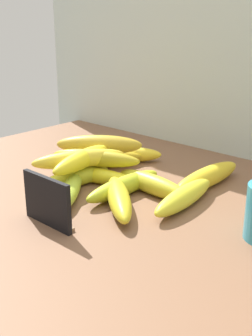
{
  "coord_description": "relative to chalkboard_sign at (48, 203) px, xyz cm",
  "views": [
    {
      "loc": [
        49.72,
        -53.53,
        35.68
      ],
      "look_at": [
        -2.53,
        3.65,
        8.0
      ],
      "focal_mm": 46.13,
      "sensor_mm": 36.0,
      "label": 1
    }
  ],
  "objects": [
    {
      "name": "banana_13",
      "position": [
        -9.7,
        15.54,
        1.53
      ],
      "size": [
        11.94,
        18.54,
        3.61
      ],
      "primitive_type": "ellipsoid",
      "rotation": [
        0.0,
        0.0,
        4.24
      ],
      "color": "yellow",
      "rests_on": "banana_7"
    },
    {
      "name": "banana_0",
      "position": [
        4.15,
        12.4,
        -1.91
      ],
      "size": [
        17.01,
        15.3,
        3.9
      ],
      "primitive_type": "ellipsoid",
      "rotation": [
        0.0,
        0.0,
        2.44
      ],
      "color": "gold",
      "rests_on": "counter_top"
    },
    {
      "name": "banana_3",
      "position": [
        -13.65,
        24.85,
        -2.07
      ],
      "size": [
        13.1,
        19.22,
        3.58
      ],
      "primitive_type": "ellipsoid",
      "rotation": [
        0.0,
        0.0,
        1.05
      ],
      "color": "gold",
      "rests_on": "counter_top"
    },
    {
      "name": "counter_top",
      "position": [
        2.69,
        15.02,
        -5.36
      ],
      "size": [
        110.0,
        76.0,
        3.0
      ],
      "primitive_type": "cube",
      "color": "brown",
      "rests_on": "ground"
    },
    {
      "name": "banana_5",
      "position": [
        -7.96,
        18.19,
        -2.25
      ],
      "size": [
        17.86,
        8.78,
        3.2
      ],
      "primitive_type": "ellipsoid",
      "rotation": [
        0.0,
        0.0,
        0.33
      ],
      "color": "yellow",
      "rests_on": "counter_top"
    },
    {
      "name": "chalkboard_sign",
      "position": [
        0.0,
        0.0,
        0.0
      ],
      "size": [
        11.0,
        1.8,
        8.4
      ],
      "color": "black",
      "rests_on": "counter_top"
    },
    {
      "name": "banana_12",
      "position": [
        -9.07,
        15.79,
        1.53
      ],
      "size": [
        7.66,
        18.67,
        3.6
      ],
      "primitive_type": "ellipsoid",
      "rotation": [
        0.0,
        0.0,
        4.94
      ],
      "color": "yellow",
      "rests_on": "banana_7"
    },
    {
      "name": "banana_11",
      "position": [
        -8.64,
        19.06,
        1.09
      ],
      "size": [
        18.3,
        11.51,
        3.48
      ],
      "primitive_type": "ellipsoid",
      "rotation": [
        0.0,
        0.0,
        0.47
      ],
      "color": "#AF981C",
      "rests_on": "banana_5"
    },
    {
      "name": "back_wall",
      "position": [
        2.69,
        54.02,
        28.14
      ],
      "size": [
        130.0,
        2.0,
        70.0
      ],
      "primitive_type": "cube",
      "color": "silver",
      "rests_on": "ground"
    },
    {
      "name": "banana_7",
      "position": [
        -9.47,
        14.38,
        -2.07
      ],
      "size": [
        6.89,
        15.67,
        3.58
      ],
      "primitive_type": "ellipsoid",
      "rotation": [
        0.0,
        0.0,
        4.49
      ],
      "color": "gold",
      "rests_on": "counter_top"
    },
    {
      "name": "banana_2",
      "position": [
        0.69,
        17.58,
        -2.03
      ],
      "size": [
        3.91,
        19.32,
        3.66
      ],
      "primitive_type": "ellipsoid",
      "rotation": [
        0.0,
        0.0,
        1.56
      ],
      "color": "#AEBD24",
      "rests_on": "counter_top"
    },
    {
      "name": "banana_6",
      "position": [
        -11.82,
        32.61,
        -2.07
      ],
      "size": [
        13.99,
        12.72,
        3.58
      ],
      "primitive_type": "ellipsoid",
      "rotation": [
        0.0,
        0.0,
        3.85
      ],
      "color": "yellow",
      "rests_on": "counter_top"
    },
    {
      "name": "banana_1",
      "position": [
        -6.24,
        10.34,
        -2.24
      ],
      "size": [
        14.55,
        16.17,
        3.23
      ],
      "primitive_type": "ellipsoid",
      "rotation": [
        0.0,
        0.0,
        2.28
      ],
      "color": "#A4BE37",
      "rests_on": "counter_top"
    },
    {
      "name": "banana_8",
      "position": [
        12.26,
        20.91,
        -1.97
      ],
      "size": [
        5.54,
        19.01,
        3.77
      ],
      "primitive_type": "ellipsoid",
      "rotation": [
        0.0,
        0.0,
        1.67
      ],
      "color": "yellow",
      "rests_on": "counter_top"
    },
    {
      "name": "banana_9",
      "position": [
        10.15,
        32.03,
        -1.83
      ],
      "size": [
        4.63,
        20.43,
        4.05
      ],
      "primitive_type": "ellipsoid",
      "rotation": [
        0.0,
        0.0,
        1.54
      ],
      "color": "yellow",
      "rests_on": "counter_top"
    },
    {
      "name": "banana_10",
      "position": [
        -13.01,
        24.39,
        1.87
      ],
      "size": [
        17.21,
        15.3,
        4.29
      ],
      "primitive_type": "ellipsoid",
      "rotation": [
        0.0,
        0.0,
        0.69
      ],
      "color": "gold",
      "rests_on": "banana_3"
    },
    {
      "name": "banana_4",
      "position": [
        4.41,
        21.54,
        -1.92
      ],
      "size": [
        18.1,
        5.13,
        3.87
      ],
      "primitive_type": "ellipsoid",
      "rotation": [
        0.0,
        0.0,
        6.21
      ],
      "color": "gold",
      "rests_on": "counter_top"
    }
  ]
}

